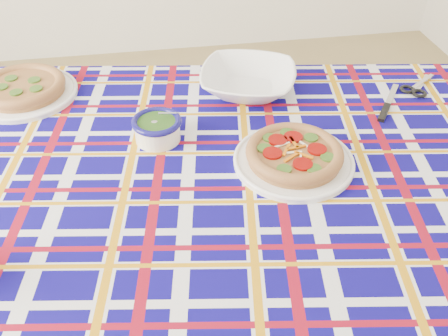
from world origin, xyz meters
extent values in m
plane|color=olive|center=(0.00, 0.00, 0.00)|extent=(4.00, 4.00, 0.00)
cube|color=brown|center=(0.23, -0.16, 0.71)|extent=(1.68, 1.19, 0.04)
cylinder|color=brown|center=(-0.41, 0.37, 0.34)|extent=(0.06, 0.06, 0.69)
cylinder|color=brown|center=(1.00, 0.16, 0.34)|extent=(0.06, 0.06, 0.69)
imported|color=white|center=(0.37, 0.16, 0.76)|extent=(0.34, 0.34, 0.07)
camera|label=1|loc=(0.09, -1.06, 1.46)|focal=40.00mm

